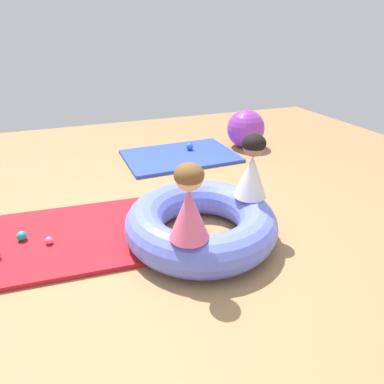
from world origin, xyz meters
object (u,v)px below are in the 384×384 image
object	(u,v)px
play_ball_green	(133,218)
exercise_ball_large	(246,129)
inflatable_cushion	(201,223)
play_ball_blue	(190,147)
play_ball_pink	(49,240)
play_ball_teal	(22,236)
child_in_white	(252,167)
child_in_pink	(189,203)

from	to	relation	value
play_ball_green	exercise_ball_large	bearing A→B (deg)	39.00
inflatable_cushion	play_ball_blue	world-z (taller)	inflatable_cushion
play_ball_green	exercise_ball_large	world-z (taller)	exercise_ball_large
inflatable_cushion	play_ball_pink	xyz separation A→B (m)	(-1.15, 0.30, -0.08)
play_ball_pink	play_ball_green	world-z (taller)	play_ball_green
play_ball_teal	child_in_white	bearing A→B (deg)	-12.79
child_in_pink	play_ball_green	xyz separation A→B (m)	(-0.24, 0.75, -0.47)
play_ball_teal	play_ball_blue	xyz separation A→B (m)	(2.00, 1.57, 0.01)
child_in_pink	play_ball_blue	world-z (taller)	child_in_pink
exercise_ball_large	play_ball_teal	bearing A→B (deg)	-151.54
play_ball_blue	play_ball_pink	bearing A→B (deg)	-136.59
inflatable_cushion	child_in_white	world-z (taller)	child_in_white
play_ball_teal	play_ball_green	size ratio (longest dim) A/B	0.80
inflatable_cushion	play_ball_teal	bearing A→B (deg)	162.40
play_ball_teal	play_ball_pink	xyz separation A→B (m)	(0.20, -0.13, -0.01)
play_ball_blue	exercise_ball_large	bearing A→B (deg)	-2.43
child_in_pink	exercise_ball_large	world-z (taller)	child_in_pink
play_ball_pink	exercise_ball_large	size ratio (longest dim) A/B	0.11
play_ball_pink	play_ball_blue	world-z (taller)	play_ball_blue
play_ball_pink	play_ball_green	bearing A→B (deg)	6.94
child_in_white	exercise_ball_large	size ratio (longest dim) A/B	0.99
child_in_pink	play_ball_green	world-z (taller)	child_in_pink
play_ball_teal	exercise_ball_large	distance (m)	3.22
child_in_white	play_ball_teal	world-z (taller)	child_in_white
play_ball_teal	play_ball_pink	distance (m)	0.24
child_in_white	play_ball_pink	xyz separation A→B (m)	(-1.59, 0.28, -0.49)
play_ball_green	exercise_ball_large	xyz separation A→B (m)	(1.95, 1.58, 0.18)
play_ball_teal	play_ball_blue	world-z (taller)	play_ball_blue
inflatable_cushion	child_in_white	distance (m)	0.60
child_in_white	play_ball_green	xyz separation A→B (m)	(-0.91, 0.36, -0.47)
play_ball_teal	exercise_ball_large	world-z (taller)	exercise_ball_large
child_in_pink	play_ball_pink	size ratio (longest dim) A/B	8.69
child_in_white	exercise_ball_large	xyz separation A→B (m)	(1.04, 1.94, -0.30)
inflatable_cushion	exercise_ball_large	size ratio (longest dim) A/B	2.29
child_in_pink	child_in_white	xyz separation A→B (m)	(0.68, 0.39, 0.00)
play_ball_teal	play_ball_pink	world-z (taller)	play_ball_teal
child_in_white	play_ball_teal	size ratio (longest dim) A/B	6.86
child_in_white	play_ball_green	bearing A→B (deg)	-176.05
inflatable_cushion	play_ball_teal	xyz separation A→B (m)	(-1.35, 0.43, -0.08)
child_in_pink	child_in_white	size ratio (longest dim) A/B	1.00
exercise_ball_large	play_ball_blue	bearing A→B (deg)	177.57
inflatable_cushion	play_ball_blue	bearing A→B (deg)	72.08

